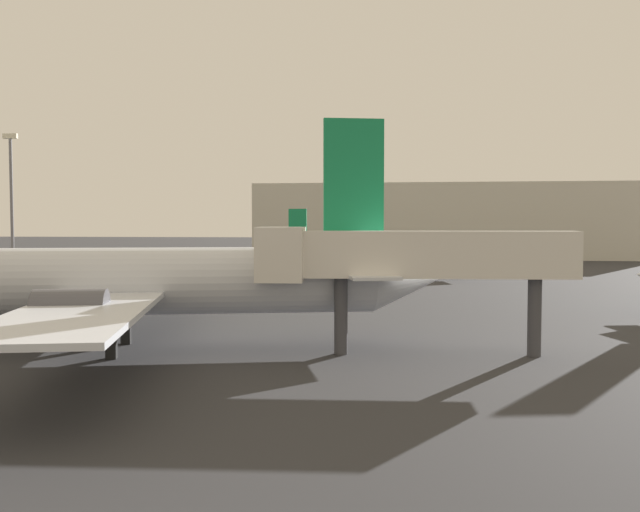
{
  "coord_description": "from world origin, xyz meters",
  "views": [
    {
      "loc": [
        3.9,
        -10.4,
        6.82
      ],
      "look_at": [
        -3.85,
        51.43,
        3.74
      ],
      "focal_mm": 37.81,
      "sensor_mm": 36.0,
      "label": 1
    }
  ],
  "objects_px": {
    "airplane_distant": "(371,255)",
    "light_mast_left": "(11,192)",
    "jet_bridge": "(399,258)",
    "airplane_at_gate": "(97,282)"
  },
  "relations": [
    {
      "from": "airplane_distant",
      "to": "jet_bridge",
      "type": "distance_m",
      "value": 50.22
    },
    {
      "from": "airplane_distant",
      "to": "jet_bridge",
      "type": "height_order",
      "value": "airplane_distant"
    },
    {
      "from": "airplane_distant",
      "to": "light_mast_left",
      "type": "distance_m",
      "value": 61.62
    },
    {
      "from": "airplane_distant",
      "to": "jet_bridge",
      "type": "xyz_separation_m",
      "value": [
        3.86,
        -50.02,
        2.29
      ]
    },
    {
      "from": "airplane_at_gate",
      "to": "jet_bridge",
      "type": "distance_m",
      "value": 15.93
    },
    {
      "from": "jet_bridge",
      "to": "light_mast_left",
      "type": "relative_size",
      "value": 0.78
    },
    {
      "from": "light_mast_left",
      "to": "airplane_at_gate",
      "type": "bearing_deg",
      "value": -55.5
    },
    {
      "from": "jet_bridge",
      "to": "airplane_at_gate",
      "type": "bearing_deg",
      "value": -0.24
    },
    {
      "from": "light_mast_left",
      "to": "jet_bridge",
      "type": "bearing_deg",
      "value": -46.9
    },
    {
      "from": "airplane_distant",
      "to": "light_mast_left",
      "type": "xyz_separation_m",
      "value": [
        -58.61,
        16.75,
        9.07
      ]
    }
  ]
}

